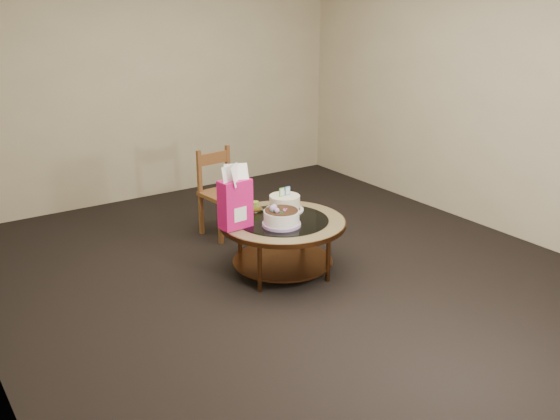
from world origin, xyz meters
TOP-DOWN VIEW (x-y plane):
  - ground at (0.00, 0.00)m, footprint 5.00×5.00m
  - room_walls at (0.00, 0.00)m, footprint 4.52×5.02m
  - coffee_table at (0.00, -0.00)m, footprint 1.02×1.02m
  - decorated_cake at (-0.08, -0.10)m, footprint 0.30×0.30m
  - cream_cake at (0.14, 0.17)m, footprint 0.32×0.32m
  - gift_bag at (-0.39, 0.07)m, footprint 0.26×0.19m
  - pillar_candle at (-0.07, 0.30)m, footprint 0.13×0.13m
  - dining_chair at (0.01, 1.03)m, footprint 0.41×0.41m

SIDE VIEW (x-z plane):
  - ground at x=0.00m, z-range 0.00..0.00m
  - coffee_table at x=0.00m, z-range 0.15..0.61m
  - dining_chair at x=0.01m, z-range 0.01..0.82m
  - pillar_candle at x=-0.07m, z-range 0.44..0.53m
  - decorated_cake at x=-0.08m, z-range 0.43..0.60m
  - cream_cake at x=0.14m, z-range 0.42..0.62m
  - gift_bag at x=-0.39m, z-range 0.46..0.95m
  - room_walls at x=0.00m, z-range 0.24..2.85m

